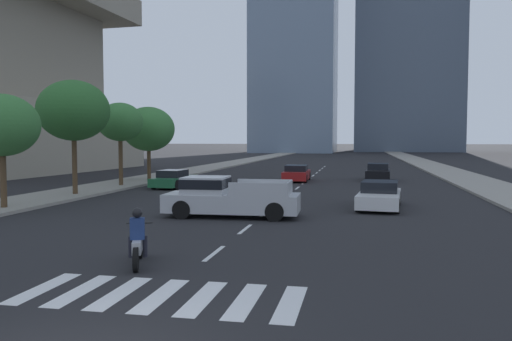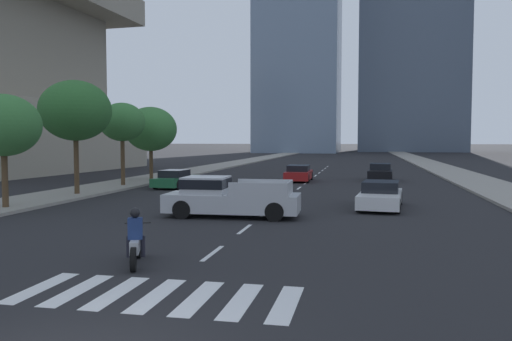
# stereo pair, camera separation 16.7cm
# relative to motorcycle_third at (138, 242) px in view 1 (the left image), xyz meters

# --- Properties ---
(sidewalk_east) EXTENTS (4.00, 260.00, 0.15)m
(sidewalk_east) POSITION_rel_motorcycle_third_xyz_m (14.18, 24.12, -0.51)
(sidewalk_east) COLOR gray
(sidewalk_east) RESTS_ON ground
(sidewalk_west) EXTENTS (4.00, 260.00, 0.15)m
(sidewalk_west) POSITION_rel_motorcycle_third_xyz_m (-11.06, 24.12, -0.51)
(sidewalk_west) COLOR gray
(sidewalk_west) RESTS_ON ground
(crosswalk_near) EXTENTS (5.85, 2.37, 0.01)m
(crosswalk_near) POSITION_rel_motorcycle_third_xyz_m (1.56, -2.33, -0.58)
(crosswalk_near) COLOR silver
(crosswalk_near) RESTS_ON ground
(lane_divider_center) EXTENTS (0.14, 50.00, 0.01)m
(lane_divider_center) POSITION_rel_motorcycle_third_xyz_m (1.56, 25.67, -0.58)
(lane_divider_center) COLOR silver
(lane_divider_center) RESTS_ON ground
(motorcycle_third) EXTENTS (0.99, 1.99, 1.49)m
(motorcycle_third) POSITION_rel_motorcycle_third_xyz_m (0.00, 0.00, 0.00)
(motorcycle_third) COLOR black
(motorcycle_third) RESTS_ON ground
(pickup_truck) EXTENTS (5.66, 2.19, 1.67)m
(pickup_truck) POSITION_rel_motorcycle_third_xyz_m (0.10, 8.42, 0.23)
(pickup_truck) COLOR #B7BABF
(pickup_truck) RESTS_ON ground
(sedan_red_0) EXTENTS (1.94, 4.43, 1.26)m
(sedan_red_0) POSITION_rel_motorcycle_third_xyz_m (0.83, 27.33, 0.00)
(sedan_red_0) COLOR maroon
(sedan_red_0) RESTS_ON ground
(sedan_black_1) EXTENTS (2.05, 4.62, 1.35)m
(sedan_black_1) POSITION_rel_motorcycle_third_xyz_m (7.07, 29.28, 0.04)
(sedan_black_1) COLOR black
(sedan_black_1) RESTS_ON ground
(sedan_green_2) EXTENTS (1.94, 4.56, 1.20)m
(sedan_green_2) POSITION_rel_motorcycle_third_xyz_m (-6.68, 20.43, -0.03)
(sedan_green_2) COLOR #1E6038
(sedan_green_2) RESTS_ON ground
(sedan_white_3) EXTENTS (2.30, 4.92, 1.26)m
(sedan_white_3) POSITION_rel_motorcycle_third_xyz_m (6.54, 12.56, -0.00)
(sedan_white_3) COLOR silver
(sedan_white_3) RESTS_ON ground
(street_tree_nearest) EXTENTS (3.32, 3.32, 5.14)m
(street_tree_nearest) POSITION_rel_motorcycle_third_xyz_m (-10.26, 8.24, 3.28)
(street_tree_nearest) COLOR #4C3823
(street_tree_nearest) RESTS_ON sidewalk_west
(street_tree_second) EXTENTS (4.02, 4.02, 6.43)m
(street_tree_second) POSITION_rel_motorcycle_third_xyz_m (-10.26, 14.19, 4.27)
(street_tree_second) COLOR #4C3823
(street_tree_second) RESTS_ON sidewalk_west
(street_tree_third) EXTENTS (3.05, 3.05, 5.57)m
(street_tree_third) POSITION_rel_motorcycle_third_xyz_m (-10.26, 19.91, 3.81)
(street_tree_third) COLOR #4C3823
(street_tree_third) RESTS_ON sidewalk_west
(street_tree_fourth) EXTENTS (3.98, 3.98, 5.59)m
(street_tree_fourth) POSITION_rel_motorcycle_third_xyz_m (-10.26, 24.64, 3.45)
(street_tree_fourth) COLOR #4C3823
(street_tree_fourth) RESTS_ON sidewalk_west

